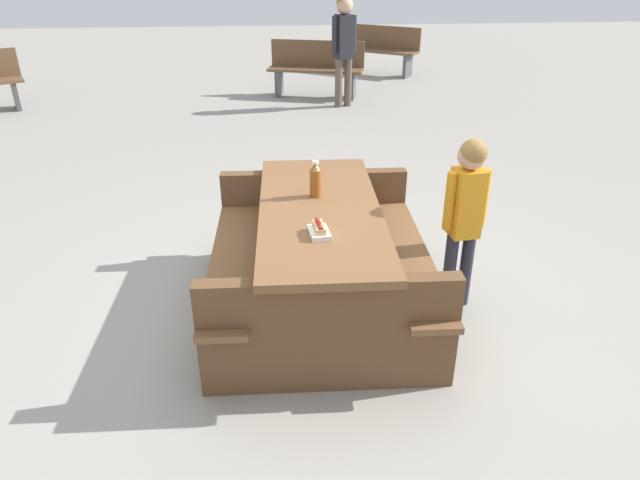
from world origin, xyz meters
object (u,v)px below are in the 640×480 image
at_px(soda_bottle, 316,180).
at_px(hotdog_tray, 319,230).
at_px(park_bench_far, 379,49).
at_px(bystander_adult, 344,37).
at_px(park_bench_near, 316,68).
at_px(child_in_coat, 466,204).
at_px(picnic_table, 320,251).

bearing_deg(soda_bottle, hotdog_tray, -2.46).
bearing_deg(soda_bottle, park_bench_far, 166.73).
bearing_deg(hotdog_tray, bystander_adult, 171.64).
bearing_deg(soda_bottle, park_bench_near, 175.40).
relative_size(hotdog_tray, park_bench_far, 0.13).
relative_size(child_in_coat, park_bench_far, 0.80).
distance_m(park_bench_near, park_bench_far, 2.14).
relative_size(park_bench_near, bystander_adult, 0.99).
relative_size(soda_bottle, child_in_coat, 0.21).
bearing_deg(bystander_adult, child_in_coat, 1.23).
distance_m(hotdog_tray, child_in_coat, 1.03).
height_order(picnic_table, soda_bottle, soda_bottle).
distance_m(picnic_table, hotdog_tray, 0.50).
relative_size(hotdog_tray, child_in_coat, 0.16).
bearing_deg(child_in_coat, park_bench_far, 173.80).
height_order(park_bench_near, park_bench_far, same).
distance_m(soda_bottle, hotdog_tray, 0.57).
bearing_deg(picnic_table, park_bench_far, 167.14).
xyz_separation_m(soda_bottle, hotdog_tray, (0.56, -0.02, -0.08)).
bearing_deg(bystander_adult, park_bench_near, -152.96).
relative_size(picnic_table, hotdog_tray, 9.65).
xyz_separation_m(child_in_coat, park_bench_far, (-7.82, 0.85, -0.31)).
xyz_separation_m(picnic_table, park_bench_far, (-7.79, 1.78, 0.00)).
bearing_deg(soda_bottle, child_in_coat, 77.14).
relative_size(picnic_table, bystander_adult, 1.17).
xyz_separation_m(hotdog_tray, park_bench_far, (-8.16, 1.82, -0.33)).
bearing_deg(hotdog_tray, park_bench_far, 167.45).
distance_m(child_in_coat, park_bench_far, 7.87).
height_order(child_in_coat, park_bench_far, child_in_coat).
distance_m(hotdog_tray, park_bench_near, 6.50).
height_order(picnic_table, park_bench_far, park_bench_far).
distance_m(hotdog_tray, bystander_adult, 5.86).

